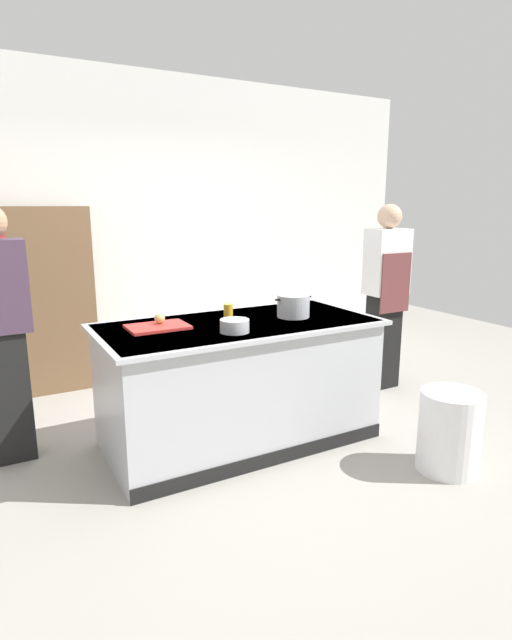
% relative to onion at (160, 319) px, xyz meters
% --- Properties ---
extents(ground_plane, '(10.00, 10.00, 0.00)m').
position_rel_onion_xyz_m(ground_plane, '(0.53, -0.15, -0.96)').
color(ground_plane, '#9E9991').
extents(back_wall, '(6.40, 0.12, 3.00)m').
position_rel_onion_xyz_m(back_wall, '(0.53, 1.95, 0.54)').
color(back_wall, white).
rests_on(back_wall, ground_plane).
extents(counter_island, '(1.98, 0.98, 0.90)m').
position_rel_onion_xyz_m(counter_island, '(0.53, -0.15, -0.49)').
color(counter_island, '#B7BABF').
rests_on(counter_island, ground_plane).
extents(cutting_board, '(0.40, 0.28, 0.02)m').
position_rel_onion_xyz_m(cutting_board, '(-0.03, -0.04, -0.05)').
color(cutting_board, red).
rests_on(cutting_board, counter_island).
extents(onion, '(0.07, 0.07, 0.07)m').
position_rel_onion_xyz_m(onion, '(0.00, 0.00, 0.00)').
color(onion, tan).
rests_on(onion, cutting_board).
extents(stock_pot, '(0.31, 0.24, 0.17)m').
position_rel_onion_xyz_m(stock_pot, '(0.97, -0.18, 0.03)').
color(stock_pot, '#B7BABF').
rests_on(stock_pot, counter_island).
extents(mixing_bowl, '(0.19, 0.19, 0.09)m').
position_rel_onion_xyz_m(mixing_bowl, '(0.38, -0.39, -0.01)').
color(mixing_bowl, '#B7BABF').
rests_on(mixing_bowl, counter_island).
extents(juice_cup, '(0.07, 0.07, 0.10)m').
position_rel_onion_xyz_m(juice_cup, '(0.54, 0.04, -0.01)').
color(juice_cup, yellow).
rests_on(juice_cup, counter_island).
extents(trash_bin, '(0.40, 0.40, 0.54)m').
position_rel_onion_xyz_m(trash_bin, '(1.53, -1.20, -0.69)').
color(trash_bin, white).
rests_on(trash_bin, ground_plane).
extents(person_chef, '(0.38, 0.25, 1.72)m').
position_rel_onion_xyz_m(person_chef, '(2.25, 0.22, -0.04)').
color(person_chef, black).
rests_on(person_chef, ground_plane).
extents(person_guest, '(0.38, 0.24, 1.72)m').
position_rel_onion_xyz_m(person_guest, '(-0.96, 0.36, -0.04)').
color(person_guest, black).
rests_on(person_guest, ground_plane).
extents(bookshelf, '(1.10, 0.31, 1.70)m').
position_rel_onion_xyz_m(bookshelf, '(-0.66, 1.65, -0.10)').
color(bookshelf, brown).
rests_on(bookshelf, ground_plane).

